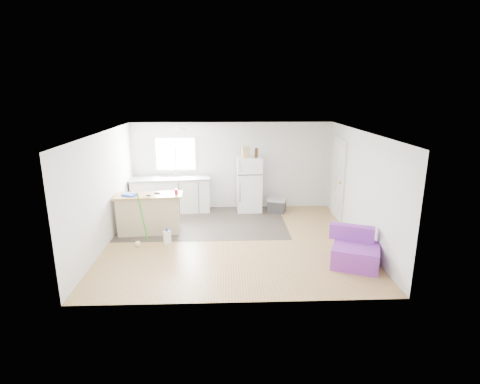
# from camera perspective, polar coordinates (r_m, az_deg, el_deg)

# --- Properties ---
(room) EXTENTS (5.51, 5.01, 2.41)m
(room) POSITION_cam_1_polar(r_m,az_deg,el_deg) (8.00, -0.89, 0.50)
(room) COLOR olive
(room) RESTS_ON ground
(vinyl_zone) EXTENTS (4.05, 2.50, 0.00)m
(vinyl_zone) POSITION_cam_1_polar(r_m,az_deg,el_deg) (9.56, -5.40, -4.58)
(vinyl_zone) COLOR #382F2A
(vinyl_zone) RESTS_ON floor
(window) EXTENTS (1.18, 0.06, 0.98)m
(window) POSITION_cam_1_polar(r_m,az_deg,el_deg) (10.45, -9.80, 5.75)
(window) COLOR white
(window) RESTS_ON back_wall
(interior_door) EXTENTS (0.11, 0.92, 2.10)m
(interior_door) POSITION_cam_1_polar(r_m,az_deg,el_deg) (9.97, 14.76, 1.89)
(interior_door) COLOR white
(interior_door) RESTS_ON right_wall
(ceiling_fixture) EXTENTS (0.30, 0.30, 0.07)m
(ceiling_fixture) POSITION_cam_1_polar(r_m,az_deg,el_deg) (9.03, -8.84, 9.52)
(ceiling_fixture) COLOR white
(ceiling_fixture) RESTS_ON ceiling
(kitchen_cabinets) EXTENTS (2.19, 0.87, 1.24)m
(kitchen_cabinets) POSITION_cam_1_polar(r_m,az_deg,el_deg) (10.39, -10.48, -0.36)
(kitchen_cabinets) COLOR white
(kitchen_cabinets) RESTS_ON floor
(peninsula) EXTENTS (1.55, 0.70, 0.93)m
(peninsula) POSITION_cam_1_polar(r_m,az_deg,el_deg) (8.94, -13.73, -3.22)
(peninsula) COLOR tan
(peninsula) RESTS_ON floor
(refrigerator) EXTENTS (0.68, 0.65, 1.50)m
(refrigerator) POSITION_cam_1_polar(r_m,az_deg,el_deg) (10.23, 1.40, 1.19)
(refrigerator) COLOR white
(refrigerator) RESTS_ON floor
(cooler) EXTENTS (0.57, 0.47, 0.38)m
(cooler) POSITION_cam_1_polar(r_m,az_deg,el_deg) (10.28, 5.60, -2.03)
(cooler) COLOR #303133
(cooler) RESTS_ON floor
(purple_seat) EXTENTS (1.09, 1.08, 0.70)m
(purple_seat) POSITION_cam_1_polar(r_m,az_deg,el_deg) (7.56, 17.12, -8.70)
(purple_seat) COLOR purple
(purple_seat) RESTS_ON floor
(cleaner_jug) EXTENTS (0.19, 0.16, 0.35)m
(cleaner_jug) POSITION_cam_1_polar(r_m,az_deg,el_deg) (8.33, -11.05, -6.76)
(cleaner_jug) COLOR silver
(cleaner_jug) RESTS_ON floor
(mop) EXTENTS (0.24, 0.34, 1.22)m
(mop) POSITION_cam_1_polar(r_m,az_deg,el_deg) (8.32, -15.12, -6.47)
(mop) COLOR green
(mop) RESTS_ON floor
(red_cup) EXTENTS (0.09, 0.09, 0.12)m
(red_cup) POSITION_cam_1_polar(r_m,az_deg,el_deg) (8.70, -9.68, 0.06)
(red_cup) COLOR red
(red_cup) RESTS_ON peninsula
(blue_tray) EXTENTS (0.36, 0.32, 0.04)m
(blue_tray) POSITION_cam_1_polar(r_m,az_deg,el_deg) (8.82, -16.48, -0.43)
(blue_tray) COLOR blue
(blue_tray) RESTS_ON peninsula
(tool_a) EXTENTS (0.15, 0.09, 0.03)m
(tool_a) POSITION_cam_1_polar(r_m,az_deg,el_deg) (8.84, -12.49, -0.13)
(tool_a) COLOR black
(tool_a) RESTS_ON peninsula
(tool_b) EXTENTS (0.11, 0.06, 0.03)m
(tool_b) POSITION_cam_1_polar(r_m,az_deg,el_deg) (8.69, -13.76, -0.50)
(tool_b) COLOR black
(tool_b) RESTS_ON peninsula
(cardboard_box) EXTENTS (0.22, 0.16, 0.30)m
(cardboard_box) POSITION_cam_1_polar(r_m,az_deg,el_deg) (10.00, 0.85, 6.12)
(cardboard_box) COLOR tan
(cardboard_box) RESTS_ON refrigerator
(bottle_left) EXTENTS (0.07, 0.07, 0.25)m
(bottle_left) POSITION_cam_1_polar(r_m,az_deg,el_deg) (10.01, 2.45, 5.97)
(bottle_left) COLOR #341C09
(bottle_left) RESTS_ON refrigerator
(bottle_right) EXTENTS (0.09, 0.09, 0.25)m
(bottle_right) POSITION_cam_1_polar(r_m,az_deg,el_deg) (10.01, 2.55, 5.98)
(bottle_right) COLOR #341C09
(bottle_right) RESTS_ON refrigerator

